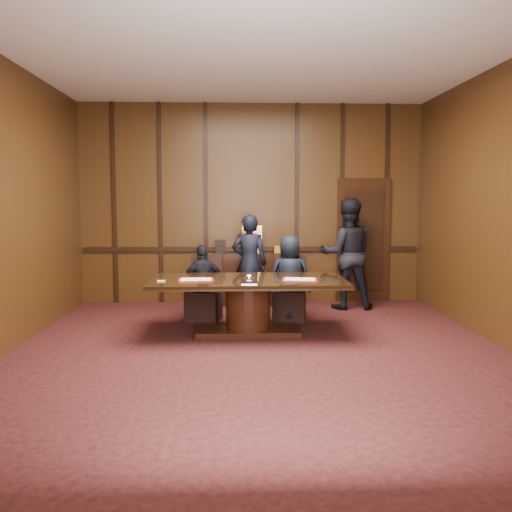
{
  "coord_description": "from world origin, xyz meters",
  "views": [
    {
      "loc": [
        -0.3,
        -6.12,
        1.81
      ],
      "look_at": [
        -0.01,
        1.27,
        1.05
      ],
      "focal_mm": 38.0,
      "sensor_mm": 36.0,
      "label": 1
    }
  ],
  "objects_px": {
    "conference_table": "(248,297)",
    "witness_right": "(347,254)",
    "sideboard": "(252,276)",
    "witness_left": "(249,263)",
    "signatory_left": "(203,283)",
    "signatory_right": "(290,278)"
  },
  "relations": [
    {
      "from": "conference_table",
      "to": "witness_right",
      "type": "relative_size",
      "value": 1.42
    },
    {
      "from": "sideboard",
      "to": "witness_right",
      "type": "distance_m",
      "value": 1.7
    },
    {
      "from": "sideboard",
      "to": "conference_table",
      "type": "distance_m",
      "value": 2.16
    },
    {
      "from": "witness_left",
      "to": "sideboard",
      "type": "bearing_deg",
      "value": -84.94
    },
    {
      "from": "conference_table",
      "to": "signatory_left",
      "type": "bearing_deg",
      "value": 129.09
    },
    {
      "from": "conference_table",
      "to": "witness_right",
      "type": "height_order",
      "value": "witness_right"
    },
    {
      "from": "signatory_right",
      "to": "witness_left",
      "type": "height_order",
      "value": "witness_left"
    },
    {
      "from": "sideboard",
      "to": "signatory_right",
      "type": "xyz_separation_m",
      "value": [
        0.53,
        -1.36,
        0.17
      ]
    },
    {
      "from": "conference_table",
      "to": "witness_right",
      "type": "distance_m",
      "value": 2.45
    },
    {
      "from": "sideboard",
      "to": "conference_table",
      "type": "xyz_separation_m",
      "value": [
        -0.12,
        -2.16,
        0.02
      ]
    },
    {
      "from": "witness_right",
      "to": "sideboard",
      "type": "bearing_deg",
      "value": -12.72
    },
    {
      "from": "witness_left",
      "to": "conference_table",
      "type": "bearing_deg",
      "value": 98.46
    },
    {
      "from": "sideboard",
      "to": "conference_table",
      "type": "relative_size",
      "value": 0.61
    },
    {
      "from": "signatory_right",
      "to": "sideboard",
      "type": "bearing_deg",
      "value": -62.66
    },
    {
      "from": "sideboard",
      "to": "signatory_left",
      "type": "distance_m",
      "value": 1.57
    },
    {
      "from": "witness_right",
      "to": "signatory_left",
      "type": "bearing_deg",
      "value": 24.3
    },
    {
      "from": "witness_left",
      "to": "witness_right",
      "type": "height_order",
      "value": "witness_right"
    },
    {
      "from": "signatory_left",
      "to": "witness_left",
      "type": "relative_size",
      "value": 0.73
    },
    {
      "from": "sideboard",
      "to": "witness_left",
      "type": "xyz_separation_m",
      "value": [
        -0.06,
        -0.63,
        0.31
      ]
    },
    {
      "from": "sideboard",
      "to": "signatory_right",
      "type": "relative_size",
      "value": 1.23
    },
    {
      "from": "signatory_right",
      "to": "witness_right",
      "type": "relative_size",
      "value": 0.71
    },
    {
      "from": "witness_right",
      "to": "conference_table",
      "type": "bearing_deg",
      "value": 48.27
    }
  ]
}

